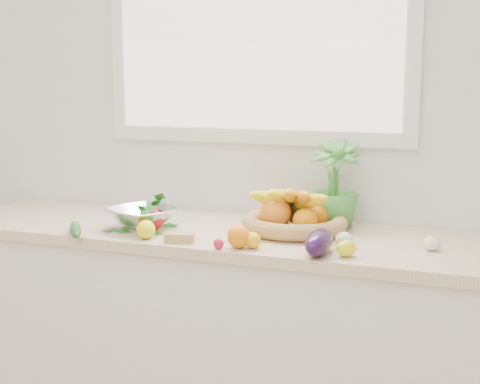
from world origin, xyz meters
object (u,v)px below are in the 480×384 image
at_px(eggplant, 319,242).
at_px(colander_with_spinach, 142,212).
at_px(cucumber, 75,229).
at_px(apple, 153,219).
at_px(fruit_basket, 294,217).
at_px(potted_herb, 334,184).

height_order(eggplant, colander_with_spinach, colander_with_spinach).
bearing_deg(cucumber, eggplant, 3.08).
relative_size(apple, cucumber, 0.39).
bearing_deg(colander_with_spinach, eggplant, -9.98).
xyz_separation_m(apple, eggplant, (0.67, -0.11, -0.00)).
bearing_deg(cucumber, apple, 34.53).
relative_size(cucumber, colander_with_spinach, 0.69).
bearing_deg(eggplant, colander_with_spinach, 170.02).
bearing_deg(cucumber, fruit_basket, 24.54).
height_order(eggplant, cucumber, eggplant).
bearing_deg(apple, eggplant, -9.55).
relative_size(eggplant, cucumber, 0.93).
bearing_deg(fruit_basket, colander_with_spinach, -163.91).
xyz_separation_m(potted_herb, fruit_basket, (-0.12, -0.12, -0.11)).
distance_m(apple, colander_with_spinach, 0.06).
distance_m(fruit_basket, colander_with_spinach, 0.57).
height_order(cucumber, colander_with_spinach, colander_with_spinach).
height_order(eggplant, potted_herb, potted_herb).
height_order(potted_herb, fruit_basket, potted_herb).
height_order(eggplant, fruit_basket, fruit_basket).
bearing_deg(colander_with_spinach, cucumber, -135.91).
xyz_separation_m(apple, potted_herb, (0.62, 0.29, 0.12)).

